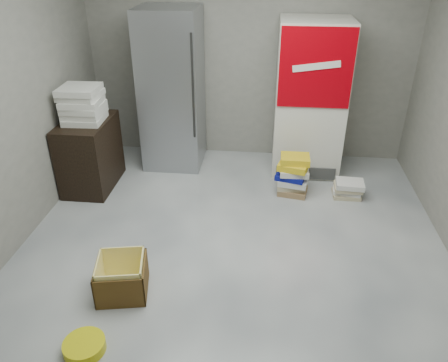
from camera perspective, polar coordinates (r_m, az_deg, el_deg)
ground at (r=3.88m, az=0.61°, el=-11.98°), size 5.00×5.00×0.00m
room_shell at (r=3.02m, az=0.80°, el=14.67°), size 4.04×5.04×2.82m
steel_fridge at (r=5.42m, az=-6.78°, el=11.70°), size 0.70×0.72×1.90m
coke_cooler at (r=5.32m, az=11.16°, el=10.51°), size 0.80×0.73×1.80m
wood_shelf at (r=5.22m, az=-17.08°, el=3.39°), size 0.50×0.80×0.80m
supply_box_stack at (r=5.00m, az=-18.01°, el=9.52°), size 0.44×0.44×0.39m
phonebook_stack_main at (r=4.95m, az=8.99°, el=0.74°), size 0.39×0.33×0.46m
phonebook_stack_side at (r=5.09m, az=15.87°, el=-0.96°), size 0.34×0.29×0.19m
cardboard_box at (r=3.72m, az=-13.17°, el=-12.35°), size 0.46×0.46×0.32m
bucket_lid at (r=3.43m, az=-17.77°, el=-19.86°), size 0.37×0.37×0.08m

